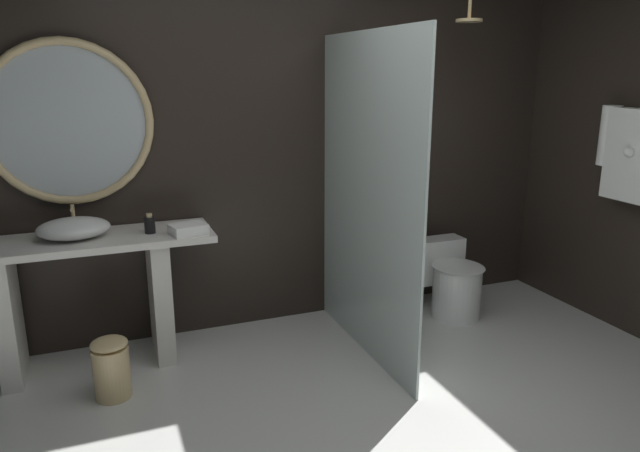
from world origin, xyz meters
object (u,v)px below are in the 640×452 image
object	(u,v)px
soap_dispenser	(150,224)
round_wall_mirror	(68,123)
toilet	(451,281)
vessel_sink	(74,228)
rain_shower_head	(469,14)
hanging_bathrobe	(637,151)
waste_bin	(111,368)
folded_hand_towel	(188,229)

from	to	relation	value
soap_dispenser	round_wall_mirror	world-z (taller)	round_wall_mirror
soap_dispenser	toilet	size ratio (longest dim) A/B	0.22
vessel_sink	rain_shower_head	world-z (taller)	rain_shower_head
hanging_bathrobe	toilet	bearing A→B (deg)	140.77
waste_bin	vessel_sink	bearing A→B (deg)	105.84
hanging_bathrobe	rain_shower_head	bearing A→B (deg)	141.80
hanging_bathrobe	folded_hand_towel	world-z (taller)	hanging_bathrobe
hanging_bathrobe	folded_hand_towel	distance (m)	2.97
hanging_bathrobe	folded_hand_towel	bearing A→B (deg)	166.12
soap_dispenser	rain_shower_head	size ratio (longest dim) A/B	0.35
waste_bin	round_wall_mirror	bearing A→B (deg)	98.73
round_wall_mirror	toilet	world-z (taller)	round_wall_mirror
round_wall_mirror	waste_bin	world-z (taller)	round_wall_mirror
round_wall_mirror	hanging_bathrobe	world-z (taller)	round_wall_mirror
hanging_bathrobe	round_wall_mirror	bearing A→B (deg)	162.70
rain_shower_head	toilet	world-z (taller)	rain_shower_head
soap_dispenser	toilet	xyz separation A→B (m)	(2.18, -0.09, -0.64)
rain_shower_head	hanging_bathrobe	distance (m)	1.44
vessel_sink	folded_hand_towel	world-z (taller)	vessel_sink
vessel_sink	rain_shower_head	distance (m)	2.92
rain_shower_head	toilet	xyz separation A→B (m)	(0.00, 0.03, -1.93)
vessel_sink	hanging_bathrobe	size ratio (longest dim) A/B	0.62
vessel_sink	soap_dispenser	bearing A→B (deg)	-6.49
soap_dispenser	hanging_bathrobe	bearing A→B (deg)	-15.02
vessel_sink	soap_dispenser	distance (m)	0.44
folded_hand_towel	round_wall_mirror	bearing A→B (deg)	148.83
soap_dispenser	folded_hand_towel	world-z (taller)	soap_dispenser
folded_hand_towel	hanging_bathrobe	bearing A→B (deg)	-13.88
vessel_sink	waste_bin	bearing A→B (deg)	-74.16
hanging_bathrobe	waste_bin	xyz separation A→B (m)	(-3.38, 0.40, -1.12)
toilet	waste_bin	distance (m)	2.51
rain_shower_head	toilet	distance (m)	1.93
waste_bin	rain_shower_head	bearing A→B (deg)	6.88
round_wall_mirror	waste_bin	xyz separation A→B (m)	(0.10, -0.68, -1.33)
round_wall_mirror	folded_hand_towel	world-z (taller)	round_wall_mirror
round_wall_mirror	rain_shower_head	distance (m)	2.70
waste_bin	soap_dispenser	bearing A→B (deg)	53.95
folded_hand_towel	waste_bin	bearing A→B (deg)	-150.01
hanging_bathrobe	toilet	distance (m)	1.56
folded_hand_towel	toilet	bearing A→B (deg)	0.69
rain_shower_head	waste_bin	size ratio (longest dim) A/B	1.00
soap_dispenser	folded_hand_towel	distance (m)	0.25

